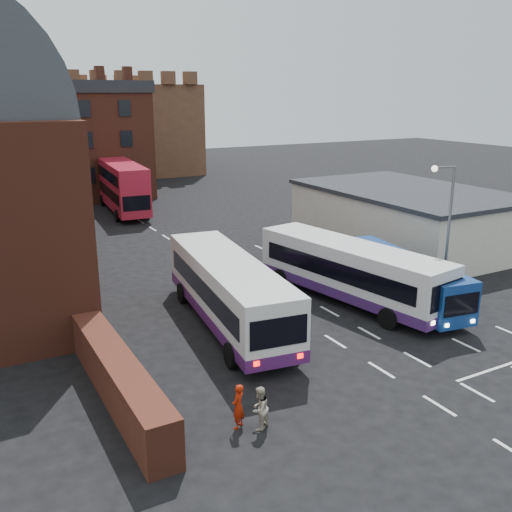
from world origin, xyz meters
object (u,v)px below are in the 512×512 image
bus_red_double (123,186)px  pedestrian_beige (260,408)px  street_lamp (446,220)px  bus_white_outbound (229,288)px  bus_blue (401,277)px  bus_white_inbound (351,268)px  pedestrian_red (238,406)px

bus_red_double → pedestrian_beige: (-6.37, -37.88, -1.73)m
bus_red_double → street_lamp: (8.49, -31.69, 2.01)m
bus_white_outbound → street_lamp: street_lamp is taller
bus_blue → bus_red_double: bearing=-70.8°
bus_white_outbound → pedestrian_beige: 9.21m
bus_white_inbound → street_lamp: (4.51, -2.19, 2.60)m
pedestrian_red → bus_white_inbound: bearing=-179.7°
bus_red_double → pedestrian_red: 38.15m
pedestrian_beige → bus_white_inbound: bearing=-170.8°
street_lamp → pedestrian_beige: street_lamp is taller
bus_white_inbound → bus_red_double: bus_red_double is taller
bus_red_double → pedestrian_red: bus_red_double is taller
bus_white_inbound → bus_blue: bus_white_inbound is taller
bus_red_double → pedestrian_red: (-6.98, -37.47, -1.70)m
bus_white_outbound → pedestrian_red: bearing=-106.8°
bus_white_outbound → bus_white_inbound: size_ratio=1.02×
bus_white_outbound → pedestrian_beige: bus_white_outbound is taller
bus_white_outbound → pedestrian_red: bus_white_outbound is taller
pedestrian_beige → bus_red_double: bearing=-129.4°
bus_white_inbound → street_lamp: 5.65m
bus_white_inbound → street_lamp: street_lamp is taller
bus_blue → pedestrian_beige: 14.26m
bus_white_inbound → pedestrian_red: bus_white_inbound is taller
street_lamp → bus_white_outbound: bearing=168.4°
bus_white_inbound → pedestrian_beige: (-10.35, -8.38, -1.13)m
pedestrian_red → pedestrian_beige: pedestrian_red is taller
bus_white_outbound → bus_blue: bearing=-3.4°
bus_white_inbound → bus_red_double: bearing=-91.9°
bus_white_inbound → bus_white_outbound: bearing=-11.3°
bus_white_outbound → pedestrian_beige: size_ratio=8.00×
bus_white_inbound → bus_blue: bearing=134.1°
bus_blue → street_lamp: size_ratio=1.31×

